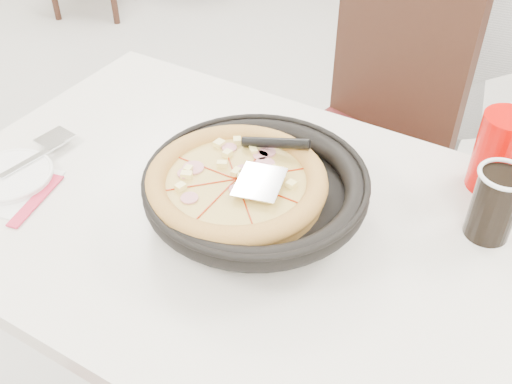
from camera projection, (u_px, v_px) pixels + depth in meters
The scene contains 11 objects.
main_table at pixel (243, 334), 1.36m from camera, with size 1.20×0.80×0.75m, color silver, non-canonical shape.
chair_far at pixel (349, 157), 1.71m from camera, with size 0.42×0.42×0.95m, color black, non-canonical shape.
trivet at pixel (253, 210), 1.10m from camera, with size 0.11×0.11×0.04m, color black.
pizza_pan at pixel (256, 195), 1.09m from camera, with size 0.34×0.34×0.01m, color black.
pizza at pixel (236, 189), 1.08m from camera, with size 0.32×0.32×0.02m, color tan.
pizza_server at pixel (260, 182), 1.04m from camera, with size 0.08×0.10×0.00m, color silver.
napkin at pixel (9, 188), 1.17m from camera, with size 0.16×0.16×0.00m, color white.
side_plate at pixel (10, 176), 1.19m from camera, with size 0.17×0.17×0.01m, color white.
fork at pixel (33, 159), 1.22m from camera, with size 0.01×0.15×0.00m, color silver.
cola_glass at pixel (494, 206), 1.04m from camera, with size 0.08×0.08×0.13m, color black.
red_cup at pixel (500, 153), 1.13m from camera, with size 0.10×0.10×0.16m, color #CE0501.
Camera 1 is at (0.58, -0.71, 1.50)m, focal length 42.00 mm.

